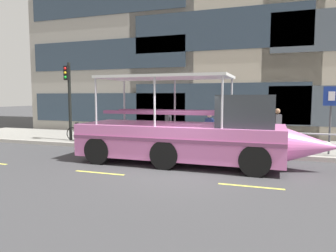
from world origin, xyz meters
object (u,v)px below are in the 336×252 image
object	(u,v)px
traffic_light_pole	(69,94)
duck_tour_boat	(194,135)
pedestrian_mid_left	(209,126)
leaned_bicycle	(81,134)
parking_sign	(331,108)
pedestrian_near_bow	(277,124)
pedestrian_mid_right	(168,123)

from	to	relation	value
traffic_light_pole	duck_tour_boat	bearing A→B (deg)	-19.92
traffic_light_pole	pedestrian_mid_left	world-z (taller)	traffic_light_pole
leaned_bicycle	pedestrian_mid_left	bearing A→B (deg)	3.86
parking_sign	leaned_bicycle	size ratio (longest dim) A/B	1.55
duck_tour_boat	pedestrian_mid_left	size ratio (longest dim) A/B	6.01
parking_sign	pedestrian_near_bow	bearing A→B (deg)	148.12
traffic_light_pole	duck_tour_boat	distance (m)	8.01
traffic_light_pole	pedestrian_near_bow	xyz separation A→B (m)	(10.31, 1.22, -1.40)
leaned_bicycle	traffic_light_pole	bearing A→B (deg)	178.03
parking_sign	pedestrian_near_bow	xyz separation A→B (m)	(-1.98, 1.23, -0.77)
leaned_bicycle	pedestrian_mid_left	distance (m)	6.71
traffic_light_pole	pedestrian_mid_left	xyz separation A→B (m)	(7.35, 0.43, -1.53)
parking_sign	duck_tour_boat	bearing A→B (deg)	-151.51
parking_sign	duck_tour_boat	xyz separation A→B (m)	(-4.90, -2.66, -0.92)
pedestrian_near_bow	pedestrian_mid_left	distance (m)	3.07
leaned_bicycle	pedestrian_mid_right	size ratio (longest dim) A/B	1.06
duck_tour_boat	pedestrian_mid_right	bearing A→B (deg)	122.36
traffic_light_pole	parking_sign	world-z (taller)	traffic_light_pole
duck_tour_boat	parking_sign	bearing A→B (deg)	28.49
pedestrian_mid_right	parking_sign	bearing A→B (deg)	-5.99
parking_sign	pedestrian_mid_left	bearing A→B (deg)	174.89
duck_tour_boat	pedestrian_mid_left	world-z (taller)	duck_tour_boat
parking_sign	duck_tour_boat	distance (m)	5.65
pedestrian_mid_left	pedestrian_mid_right	size ratio (longest dim) A/B	0.94
leaned_bicycle	pedestrian_mid_right	world-z (taller)	pedestrian_mid_right
duck_tour_boat	pedestrian_near_bow	size ratio (longest dim) A/B	5.27
duck_tour_boat	leaned_bicycle	bearing A→B (deg)	158.41
traffic_light_pole	leaned_bicycle	size ratio (longest dim) A/B	2.33
parking_sign	pedestrian_mid_left	size ratio (longest dim) A/B	1.74
traffic_light_pole	parking_sign	bearing A→B (deg)	-0.07
duck_tour_boat	pedestrian_mid_left	bearing A→B (deg)	90.69
parking_sign	pedestrian_mid_right	size ratio (longest dim) A/B	1.65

